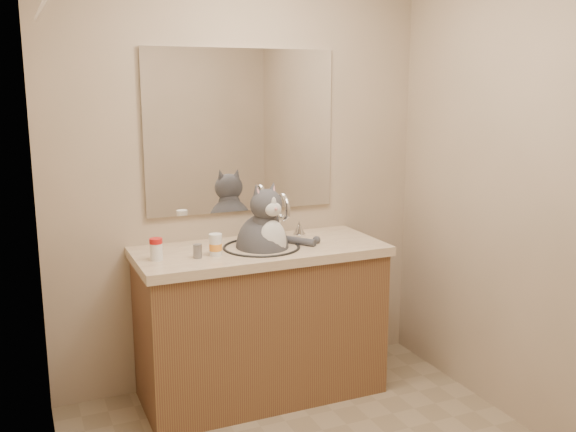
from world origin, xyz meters
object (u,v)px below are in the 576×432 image
(pill_bottle_redcap, at_px, (156,249))
(grey_canister, at_px, (198,251))
(pill_bottle_orange, at_px, (216,245))
(cat, at_px, (264,243))

(pill_bottle_redcap, bearing_deg, grey_canister, -11.37)
(pill_bottle_redcap, height_order, pill_bottle_orange, pill_bottle_orange)
(pill_bottle_redcap, height_order, grey_canister, pill_bottle_redcap)
(cat, height_order, grey_canister, cat)
(pill_bottle_orange, bearing_deg, cat, 11.13)
(pill_bottle_orange, distance_m, grey_canister, 0.10)
(pill_bottle_redcap, xyz_separation_m, grey_canister, (0.20, -0.04, -0.02))
(pill_bottle_orange, height_order, grey_canister, pill_bottle_orange)
(cat, xyz_separation_m, pill_bottle_redcap, (-0.58, -0.02, 0.03))
(pill_bottle_redcap, bearing_deg, cat, 2.26)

